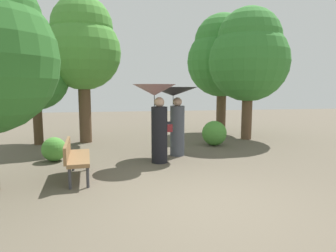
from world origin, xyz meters
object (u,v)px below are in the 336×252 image
(tree_near_left, at_px, (35,71))
(tree_mid_right, at_px, (222,56))
(park_bench, at_px, (75,156))
(person_right, at_px, (175,104))
(person_left, at_px, (157,109))
(tree_mid_left, at_px, (83,45))
(tree_near_right, at_px, (249,55))

(tree_near_left, relative_size, tree_mid_right, 0.76)
(park_bench, height_order, tree_near_left, tree_near_left)
(park_bench, bearing_deg, person_right, -59.45)
(person_left, relative_size, tree_mid_right, 0.41)
(tree_mid_left, height_order, tree_mid_right, tree_mid_left)
(tree_near_right, relative_size, tree_mid_left, 0.96)
(tree_near_right, distance_m, tree_mid_left, 6.05)
(park_bench, relative_size, tree_near_left, 0.40)
(park_bench, distance_m, tree_near_right, 7.63)
(tree_near_right, bearing_deg, tree_mid_right, 105.08)
(park_bench, distance_m, tree_mid_left, 5.37)
(person_left, xyz_separation_m, park_bench, (-1.94, -1.10, -0.91))
(person_left, height_order, tree_mid_right, tree_mid_right)
(tree_near_left, height_order, tree_near_right, tree_near_right)
(tree_near_left, bearing_deg, tree_mid_right, 11.25)
(person_right, relative_size, tree_near_right, 0.40)
(park_bench, relative_size, tree_mid_left, 0.30)
(tree_near_right, xyz_separation_m, tree_mid_right, (-0.44, 1.64, 0.12))
(tree_near_right, relative_size, tree_mid_right, 0.97)
(person_left, height_order, tree_near_right, tree_near_right)
(tree_near_left, distance_m, tree_near_right, 7.65)
(person_left, relative_size, park_bench, 1.34)
(person_left, bearing_deg, person_right, -37.52)
(tree_near_left, height_order, tree_mid_left, tree_mid_left)
(person_left, xyz_separation_m, tree_near_left, (-3.72, 3.24, 1.10))
(tree_mid_left, relative_size, tree_mid_right, 1.01)
(tree_near_right, height_order, tree_mid_left, tree_mid_left)
(person_right, relative_size, tree_mid_left, 0.39)
(park_bench, height_order, tree_mid_left, tree_mid_left)
(park_bench, bearing_deg, person_left, -65.66)
(tree_mid_right, bearing_deg, tree_mid_left, -167.08)
(person_left, xyz_separation_m, person_right, (0.62, 0.74, 0.07))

